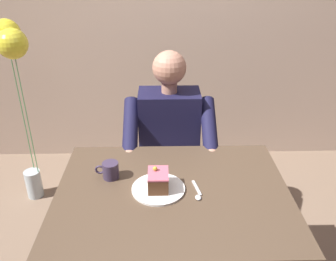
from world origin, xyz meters
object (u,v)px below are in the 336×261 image
Objects in this scene: cake_slice at (158,180)px; dessert_spoon at (197,193)px; seated_person at (170,150)px; coffee_cup at (110,170)px; chair at (169,154)px; balloon_display at (15,71)px; dining_table at (173,208)px.

cake_slice is 0.18m from dessert_spoon.
dessert_spoon is (-0.11, 0.60, 0.13)m from seated_person.
cake_slice reaches higher than dessert_spoon.
coffee_cup is at bearing -24.04° from cake_slice.
seated_person is 8.49× the size of dessert_spoon.
balloon_display reaches higher than chair.
dining_table is 7.22× the size of dessert_spoon.
cake_slice is at bearing -11.05° from dining_table.
dessert_spoon is at bearing 161.43° from coffee_cup.
coffee_cup is 0.08× the size of balloon_display.
seated_person is at bearing 157.49° from balloon_display.
coffee_cup is 0.77× the size of dessert_spoon.
dining_table is 0.34m from coffee_cup.
chair is at bearing 166.47° from balloon_display.
dessert_spoon is (-0.17, 0.03, -0.05)m from cake_slice.
coffee_cup is (0.29, -0.11, 0.13)m from dining_table.
chair reaches higher than coffee_cup.
seated_person is 0.57m from coffee_cup.
coffee_cup is at bearing -18.57° from dessert_spoon.
coffee_cup is at bearing 65.85° from chair.
chair is 0.76m from coffee_cup.
dining_table is 0.85× the size of seated_person.
dining_table is 0.77m from chair.
seated_person is 1.15m from balloon_display.
cake_slice reaches higher than coffee_cup.
chair is 7.67× the size of cake_slice.
dessert_spoon is 1.52m from balloon_display.
chair reaches higher than dessert_spoon.
cake_slice is at bearing 155.96° from coffee_cup.
balloon_display is (0.94, -0.98, 0.19)m from cake_slice.
seated_person is at bearing 90.00° from chair.
balloon_display reaches higher than dessert_spoon.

